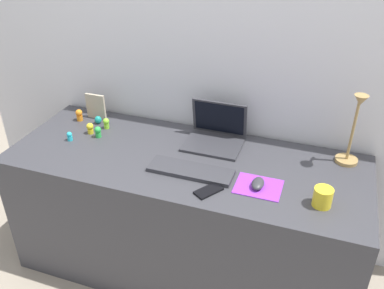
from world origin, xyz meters
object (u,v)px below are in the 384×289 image
(desk_lamp, at_px, (353,131))
(toy_figurine_green, at_px, (98,132))
(toy_figurine_teal, at_px, (98,120))
(toy_figurine_yellow, at_px, (90,128))
(cell_phone, at_px, (209,191))
(toy_figurine_orange, at_px, (79,115))
(toy_figurine_cyan, at_px, (70,136))
(mouse, at_px, (258,184))
(toy_figurine_lime, at_px, (106,123))
(coffee_mug, at_px, (323,197))
(laptop, at_px, (216,133))
(picture_frame, at_px, (96,106))
(keyboard, at_px, (191,171))

(desk_lamp, height_order, toy_figurine_green, desk_lamp)
(toy_figurine_teal, bearing_deg, toy_figurine_yellow, -79.89)
(cell_phone, height_order, toy_figurine_orange, toy_figurine_orange)
(cell_phone, relative_size, toy_figurine_cyan, 2.51)
(mouse, relative_size, toy_figurine_teal, 2.13)
(toy_figurine_lime, xyz_separation_m, toy_figurine_green, (0.01, -0.10, -0.00))
(cell_phone, height_order, coffee_mug, coffee_mug)
(laptop, bearing_deg, toy_figurine_teal, -178.32)
(toy_figurine_yellow, bearing_deg, toy_figurine_green, -19.59)
(coffee_mug, height_order, toy_figurine_cyan, coffee_mug)
(coffee_mug, relative_size, toy_figurine_teal, 1.91)
(toy_figurine_yellow, bearing_deg, desk_lamp, 6.26)
(picture_frame, bearing_deg, cell_phone, -29.15)
(toy_figurine_lime, bearing_deg, laptop, 5.36)
(laptop, xyz_separation_m, mouse, (0.30, -0.33, -0.03))
(cell_phone, relative_size, toy_figurine_green, 2.03)
(desk_lamp, bearing_deg, coffee_mug, -103.48)
(keyboard, height_order, toy_figurine_teal, toy_figurine_teal)
(desk_lamp, bearing_deg, toy_figurine_cyan, -169.86)
(keyboard, distance_m, coffee_mug, 0.61)
(mouse, bearing_deg, toy_figurine_green, 169.82)
(keyboard, bearing_deg, toy_figurine_cyan, 174.40)
(picture_frame, relative_size, toy_figurine_orange, 2.14)
(keyboard, bearing_deg, toy_figurine_teal, 156.41)
(toy_figurine_lime, bearing_deg, desk_lamp, 2.97)
(cell_phone, xyz_separation_m, picture_frame, (-0.85, 0.47, 0.07))
(keyboard, xyz_separation_m, toy_figurine_teal, (-0.68, 0.30, 0.01))
(keyboard, distance_m, mouse, 0.33)
(coffee_mug, bearing_deg, keyboard, 175.51)
(toy_figurine_cyan, bearing_deg, toy_figurine_lime, 57.36)
(desk_lamp, bearing_deg, toy_figurine_teal, -178.79)
(laptop, xyz_separation_m, toy_figurine_orange, (-0.83, -0.02, -0.02))
(coffee_mug, relative_size, toy_figurine_green, 1.37)
(toy_figurine_green, distance_m, toy_figurine_cyan, 0.15)
(coffee_mug, distance_m, toy_figurine_teal, 1.33)
(cell_phone, bearing_deg, laptop, 136.34)
(laptop, distance_m, desk_lamp, 0.68)
(picture_frame, distance_m, toy_figurine_cyan, 0.29)
(picture_frame, distance_m, toy_figurine_green, 0.24)
(mouse, bearing_deg, toy_figurine_lime, 163.83)
(toy_figurine_green, height_order, toy_figurine_teal, toy_figurine_green)
(desk_lamp, distance_m, toy_figurine_cyan, 1.45)
(coffee_mug, bearing_deg, picture_frame, 163.15)
(laptop, height_order, coffee_mug, laptop)
(laptop, distance_m, toy_figurine_teal, 0.71)
(keyboard, bearing_deg, toy_figurine_green, 165.48)
(picture_frame, xyz_separation_m, toy_figurine_yellow, (0.06, -0.18, -0.04))
(mouse, height_order, toy_figurine_cyan, toy_figurine_cyan)
(keyboard, height_order, coffee_mug, coffee_mug)
(desk_lamp, xyz_separation_m, toy_figurine_yellow, (-1.35, -0.15, -0.15))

